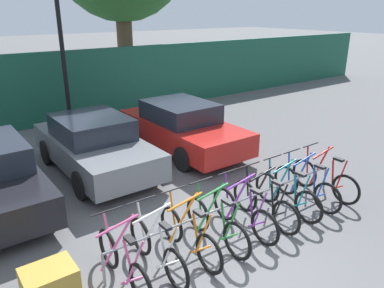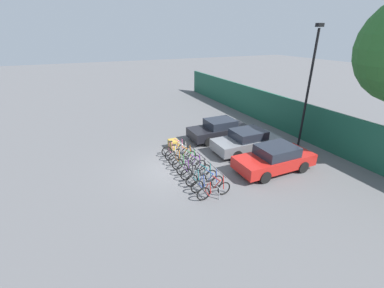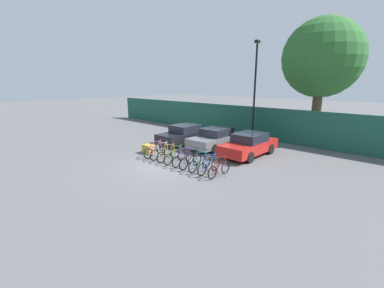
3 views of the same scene
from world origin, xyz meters
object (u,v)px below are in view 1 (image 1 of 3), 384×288
object	(u,v)px
bicycle_pink	(123,263)
bicycle_blue	(306,187)
car_red	(182,127)
bicycle_green	(216,224)
bicycle_purple	(244,213)
car_grey	(94,145)
bicycle_white	(157,249)
bicycle_black	(264,204)
bike_rack	(238,203)
lamp_post	(57,3)
bicycle_orange	(189,236)
bicycle_teal	(287,195)
cargo_crate	(50,286)
bicycle_red	(324,179)

from	to	relation	value
bicycle_pink	bicycle_blue	world-z (taller)	same
car_red	bicycle_green	bearing A→B (deg)	-117.82
bicycle_purple	car_grey	bearing A→B (deg)	104.37
bicycle_white	bicycle_blue	size ratio (longest dim) A/B	1.00
bicycle_black	car_red	xyz separation A→B (m)	(1.01, 4.18, 0.31)
bike_rack	bicycle_pink	distance (m)	2.43
bike_rack	bicycle_white	xyz separation A→B (m)	(-1.85, -0.15, -0.13)
bicycle_green	lamp_post	size ratio (longest dim) A/B	0.23
car_grey	bicycle_black	bearing A→B (deg)	-69.18
bicycle_pink	bicycle_orange	distance (m)	1.19
bicycle_teal	car_grey	bearing A→B (deg)	119.48
bicycle_teal	bicycle_purple	bearing A→B (deg)	-178.56
bicycle_pink	cargo_crate	distance (m)	1.02
bicycle_white	bicycle_purple	distance (m)	1.85
car_grey	bicycle_pink	bearing A→B (deg)	-107.68
bicycle_green	bicycle_blue	bearing A→B (deg)	1.51
car_red	bicycle_pink	bearing A→B (deg)	-133.57
bicycle_pink	bicycle_red	world-z (taller)	same
bicycle_purple	bicycle_red	bearing A→B (deg)	0.21
lamp_post	bicycle_teal	bearing A→B (deg)	-78.69
bicycle_white	bicycle_purple	xyz separation A→B (m)	(1.85, 0.00, 0.00)
car_red	lamp_post	size ratio (longest dim) A/B	0.59
car_red	lamp_post	world-z (taller)	lamp_post
bicycle_green	bicycle_white	bearing A→B (deg)	-178.49
bicycle_teal	bike_rack	bearing A→B (deg)	174.31
bicycle_green	bicycle_teal	xyz separation A→B (m)	(1.84, 0.00, 0.00)
bicycle_orange	bicycle_green	xyz separation A→B (m)	(0.58, 0.00, 0.00)
bicycle_pink	cargo_crate	size ratio (longest dim) A/B	2.44
bicycle_orange	bicycle_teal	xyz separation A→B (m)	(2.42, 0.00, 0.00)
bicycle_green	bicycle_blue	xyz separation A→B (m)	(2.44, 0.00, 0.00)
bike_rack	bicycle_blue	distance (m)	1.80
cargo_crate	bicycle_green	bearing A→B (deg)	-5.79
bicycle_purple	cargo_crate	bearing A→B (deg)	175.53
bicycle_pink	bicycle_red	xyz separation A→B (m)	(4.85, 0.00, 0.00)
bicycle_teal	car_grey	size ratio (longest dim) A/B	0.41
bicycle_red	car_grey	xyz separation A→B (m)	(-3.49, 4.24, 0.31)
bicycle_white	bicycle_red	bearing A→B (deg)	-3.25
bicycle_teal	car_red	size ratio (longest dim) A/B	0.40
bike_rack	bicycle_black	size ratio (longest dim) A/B	3.15
bicycle_pink	bicycle_black	size ratio (longest dim) A/B	1.00
bicycle_purple	bicycle_black	size ratio (longest dim) A/B	1.00
bicycle_purple	bicycle_blue	world-z (taller)	same
bicycle_pink	bicycle_black	xyz separation A→B (m)	(2.97, 0.00, 0.00)
car_red	lamp_post	distance (m)	5.43
bicycle_pink	bicycle_teal	world-z (taller)	same
bicycle_black	car_grey	distance (m)	4.55
bike_rack	car_red	size ratio (longest dim) A/B	1.25
bicycle_purple	cargo_crate	xyz separation A→B (m)	(-3.40, 0.28, -0.10)
bike_rack	bicycle_black	world-z (taller)	bicycle_black
bike_rack	bicycle_red	size ratio (longest dim) A/B	3.15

